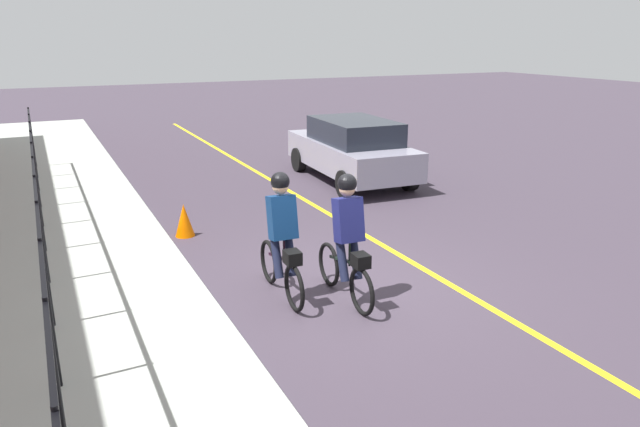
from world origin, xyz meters
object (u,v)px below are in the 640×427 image
Objects in this scene: cyclist_lead at (347,240)px; patrol_sedan at (352,149)px; traffic_cone_near at (184,220)px; cyclist_follow at (282,237)px.

cyclist_lead is 0.41× the size of patrol_sedan.
traffic_cone_near is (3.78, 1.37, -0.60)m from cyclist_lead.
cyclist_follow is at bearing 59.33° from cyclist_lead.
cyclist_lead is 4.07m from traffic_cone_near.
patrol_sedan is 5.50m from traffic_cone_near.
cyclist_lead is 7.19m from patrol_sedan.
patrol_sedan is at bearing -27.09° from cyclist_lead.
cyclist_lead reaches higher than traffic_cone_near.
cyclist_follow is 2.98× the size of traffic_cone_near.
patrol_sedan is (5.78, -4.27, -0.09)m from cyclist_follow.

